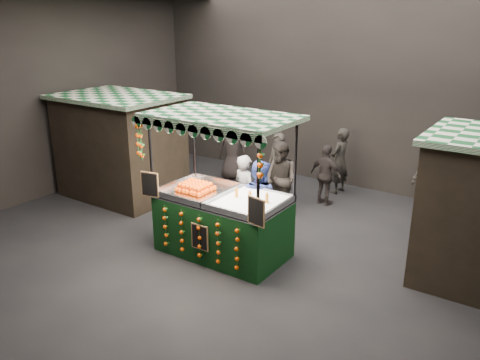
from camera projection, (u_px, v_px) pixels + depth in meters
The scene contains 13 objects.
ground at pixel (242, 252), 9.45m from camera, with size 12.00×12.00×0.00m, color black.
market_hall at pixel (242, 78), 8.37m from camera, with size 12.10×10.10×5.05m.
neighbour_stall_left at pixel (121, 146), 12.16m from camera, with size 3.00×2.20×2.60m.
juice_stall at pixel (222, 213), 9.14m from camera, with size 2.84×1.67×2.75m.
vendor_grey at pixel (245, 193), 10.21m from camera, with size 0.71×0.59×1.69m.
vendor_blue at pixel (259, 202), 9.63m from camera, with size 0.88×0.70×1.75m.
shopper_0 at pixel (277, 168), 11.84m from camera, with size 0.72×0.56×1.74m.
shopper_1 at pixel (280, 179), 10.97m from camera, with size 1.03×0.91×1.76m.
shopper_2 at pixel (326, 175), 11.66m from camera, with size 0.94×0.53×1.51m.
shopper_3 at pixel (439, 170), 11.39m from camera, with size 1.41×1.23×1.89m.
shopper_4 at pixel (232, 150), 13.56m from camera, with size 0.96×0.83×1.67m.
shopper_5 at pixel (473, 209), 9.24m from camera, with size 0.75×1.70×1.77m.
shopper_6 at pixel (340, 161), 12.45m from camera, with size 0.49×0.68×1.73m.
Camera 1 is at (4.75, -7.05, 4.38)m, focal length 35.92 mm.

